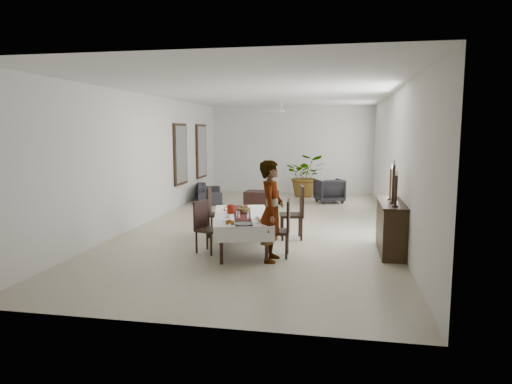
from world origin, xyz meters
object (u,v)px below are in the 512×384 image
object	(u,v)px
dining_table_top	(242,216)
sofa	(210,193)
sideboard_body	(391,228)
woman	(272,211)
red_pitcher	(230,209)

from	to	relation	value
dining_table_top	sofa	bearing A→B (deg)	98.03
dining_table_top	sofa	world-z (taller)	dining_table_top
dining_table_top	sideboard_body	bearing A→B (deg)	-8.92
dining_table_top	woman	distance (m)	1.02
sofa	sideboard_body	bearing A→B (deg)	-154.19
woman	sofa	xyz separation A→B (m)	(-3.04, 6.48, -0.62)
red_pitcher	sideboard_body	distance (m)	3.11
red_pitcher	dining_table_top	bearing A→B (deg)	-16.80
sideboard_body	sofa	xyz separation A→B (m)	(-5.19, 5.51, -0.19)
red_pitcher	woman	xyz separation A→B (m)	(0.94, -0.79, 0.13)
woman	red_pitcher	bearing A→B (deg)	51.48
sideboard_body	dining_table_top	bearing A→B (deg)	-174.76
red_pitcher	woman	bearing A→B (deg)	-39.95
sideboard_body	sofa	world-z (taller)	sideboard_body
dining_table_top	sideboard_body	distance (m)	2.86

